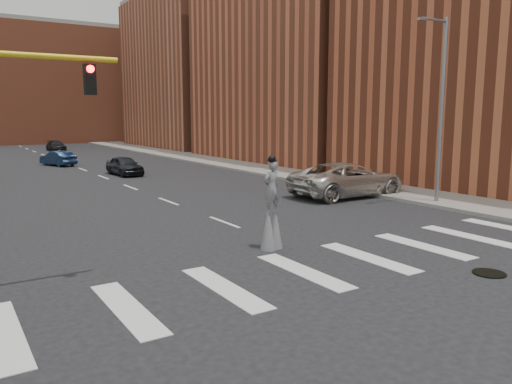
% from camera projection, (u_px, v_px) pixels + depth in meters
% --- Properties ---
extents(ground_plane, '(160.00, 160.00, 0.00)m').
position_uv_depth(ground_plane, '(361.00, 273.00, 14.12)').
color(ground_plane, black).
rests_on(ground_plane, ground).
extents(sidewalk_right, '(5.00, 90.00, 0.18)m').
position_uv_depth(sidewalk_right, '(257.00, 167.00, 41.58)').
color(sidewalk_right, slate).
rests_on(sidewalk_right, ground).
extents(manhole, '(0.90, 0.90, 0.04)m').
position_uv_depth(manhole, '(489.00, 273.00, 14.04)').
color(manhole, black).
rests_on(manhole, ground).
extents(building_mid, '(16.00, 22.00, 24.00)m').
position_uv_depth(building_mid, '(311.00, 37.00, 48.96)').
color(building_mid, '#A85135').
rests_on(building_mid, ground).
extents(building_far, '(16.00, 22.00, 20.00)m').
position_uv_depth(building_far, '(202.00, 74.00, 69.27)').
color(building_far, '#A7593D').
rests_on(building_far, ground).
extents(building_backdrop, '(26.00, 14.00, 18.00)m').
position_uv_depth(building_backdrop, '(48.00, 86.00, 80.95)').
color(building_backdrop, '#A85135').
rests_on(building_backdrop, ground).
extents(streetlight, '(2.05, 0.20, 9.00)m').
position_uv_depth(streetlight, '(440.00, 105.00, 24.15)').
color(streetlight, slate).
rests_on(streetlight, ground).
extents(stilt_performer, '(0.83, 0.58, 3.14)m').
position_uv_depth(stilt_performer, '(272.00, 212.00, 16.48)').
color(stilt_performer, '#382216').
rests_on(stilt_performer, ground).
extents(suv_crossing, '(6.74, 3.18, 1.86)m').
position_uv_depth(suv_crossing, '(348.00, 179.00, 27.33)').
color(suv_crossing, beige).
rests_on(suv_crossing, ground).
extents(car_near, '(1.96, 4.23, 1.41)m').
position_uv_depth(car_near, '(125.00, 166.00, 36.94)').
color(car_near, black).
rests_on(car_near, ground).
extents(car_mid, '(2.62, 4.18, 1.30)m').
position_uv_depth(car_mid, '(58.00, 158.00, 43.78)').
color(car_mid, '#152A4B').
rests_on(car_mid, ground).
extents(car_far, '(1.88, 4.35, 1.25)m').
position_uv_depth(car_far, '(56.00, 146.00, 61.76)').
color(car_far, black).
rests_on(car_far, ground).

